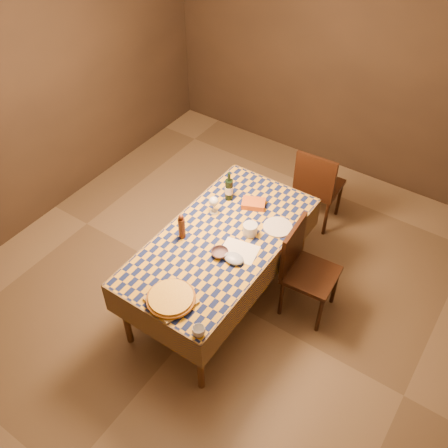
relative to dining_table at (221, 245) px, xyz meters
The scene contains 16 objects.
room 0.66m from the dining_table, ahead, with size 5.00×5.10×2.70m.
dining_table is the anchor object (origin of this frame).
cutting_board 0.74m from the dining_table, 84.98° to the right, with size 0.30×0.30×0.02m, color #9F854A.
pizza 0.75m from the dining_table, 84.98° to the right, with size 0.47×0.47×0.04m.
pepper_mill 0.37m from the dining_table, 150.65° to the right, with size 0.07×0.07×0.24m.
bowl 0.21m from the dining_table, 57.50° to the right, with size 0.14×0.14×0.04m, color #5B454C.
wine_glass 0.39m from the dining_table, 134.62° to the left, with size 0.09×0.09×0.17m.
wine_bottle 0.55m from the dining_table, 116.16° to the left, with size 0.09×0.09×0.29m.
deli_tub 0.28m from the dining_table, 48.05° to the left, with size 0.12×0.12×0.10m, color silver.
takeout_container 0.51m from the dining_table, 89.09° to the left, with size 0.20×0.14×0.05m, color #B75118.
white_plate 0.51m from the dining_table, 49.55° to the left, with size 0.25×0.25×0.01m, color silver.
tumbler 0.95m from the dining_table, 64.73° to the right, with size 0.10×0.10×0.08m, color silver.
flour_patch 0.22m from the dining_table, ahead, with size 0.29×0.22×0.00m, color white.
flour_bag 0.28m from the dining_table, 32.14° to the right, with size 0.17×0.13×0.05m, color #A3B6D1.
chair_far 1.41m from the dining_table, 80.48° to the left, with size 0.44×0.45×0.93m.
chair_right 0.73m from the dining_table, 27.78° to the left, with size 0.46×0.45×0.93m.
Camera 1 is at (1.65, -2.38, 3.71)m, focal length 40.00 mm.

